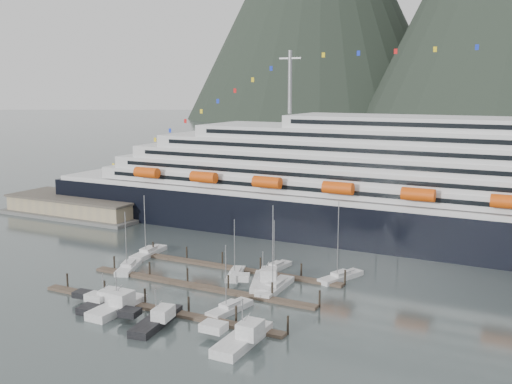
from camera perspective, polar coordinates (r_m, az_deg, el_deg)
ground at (r=109.13m, az=-4.21°, el=-9.91°), size 1600.00×1600.00×0.00m
cruise_ship at (r=146.23m, az=17.58°, el=-0.36°), size 210.00×30.40×50.30m
warehouse at (r=183.96m, az=-16.51°, el=-1.37°), size 46.00×20.00×5.80m
dock_near at (r=103.99m, az=-9.51°, el=-10.87°), size 48.18×2.28×3.20m
dock_mid at (r=113.97m, az=-5.53°, el=-8.89°), size 48.18×2.28×3.20m
dock_far at (r=124.50m, az=-2.24°, el=-7.21°), size 48.18×2.28×3.20m
sailboat_a at (r=126.49m, az=-12.05°, el=-7.09°), size 6.45×10.32×12.88m
sailboat_c at (r=119.83m, az=-1.97°, el=-7.85°), size 5.18×9.26×12.18m
sailboat_d at (r=112.13m, az=1.84°, el=-9.09°), size 3.51×12.41×16.74m
sailboat_e at (r=136.45m, az=-10.19°, el=-5.76°), size 4.25×11.72×14.33m
sailboat_f at (r=124.21m, az=1.94°, el=-7.21°), size 3.51×8.84×10.99m
sailboat_g at (r=119.11m, az=8.07°, el=-8.04°), size 6.31×11.09×16.10m
sailboat_h at (r=102.02m, az=-2.51°, el=-11.09°), size 4.23×9.80×12.17m
trawler_a at (r=108.05m, az=-14.37°, el=-9.95°), size 8.37×11.55×6.16m
trawler_b at (r=104.62m, az=-13.15°, el=-10.50°), size 8.84×11.60×7.55m
trawler_c at (r=97.92m, az=-9.55°, el=-11.88°), size 9.17×12.85×6.35m
trawler_d at (r=89.98m, az=-1.38°, el=-13.68°), size 9.55×12.92×7.68m
trawler_e at (r=113.82m, az=0.58°, el=-8.53°), size 10.03×12.07×7.48m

